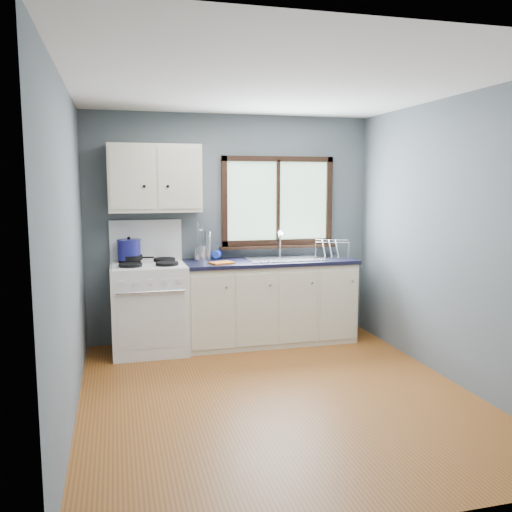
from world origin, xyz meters
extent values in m
cube|color=brown|center=(0.00, 0.00, -0.01)|extent=(3.20, 3.60, 0.02)
cube|color=white|center=(0.00, 0.00, 2.51)|extent=(3.20, 3.60, 0.02)
cube|color=#586165|center=(0.00, 1.81, 1.25)|extent=(3.20, 0.02, 2.50)
cube|color=#586165|center=(0.00, -1.81, 1.25)|extent=(3.20, 0.02, 2.50)
cube|color=#586165|center=(-1.61, 0.00, 1.25)|extent=(0.02, 3.60, 2.50)
cube|color=#586165|center=(1.61, 0.00, 1.25)|extent=(0.02, 3.60, 2.50)
cube|color=white|center=(-0.95, 1.47, 0.46)|extent=(0.76, 0.65, 0.92)
cube|color=white|center=(-0.95, 1.77, 1.14)|extent=(0.76, 0.05, 0.44)
cube|color=silver|center=(-0.95, 1.47, 0.93)|extent=(0.72, 0.59, 0.01)
cylinder|color=black|center=(-1.13, 1.32, 0.95)|extent=(0.23, 0.23, 0.03)
cylinder|color=black|center=(-0.77, 1.32, 0.95)|extent=(0.23, 0.23, 0.03)
cylinder|color=black|center=(-1.13, 1.61, 0.95)|extent=(0.23, 0.23, 0.03)
cylinder|color=black|center=(-0.77, 1.61, 0.95)|extent=(0.23, 0.23, 0.03)
cylinder|color=silver|center=(-0.95, 1.12, 0.70)|extent=(0.66, 0.02, 0.02)
cube|color=silver|center=(-0.95, 1.14, 0.40)|extent=(0.66, 0.01, 0.55)
cube|color=beige|center=(0.36, 1.49, 0.44)|extent=(1.85, 0.60, 0.88)
cube|color=black|center=(0.36, 1.51, 0.04)|extent=(1.85, 0.54, 0.08)
cube|color=black|center=(0.36, 1.49, 0.90)|extent=(1.89, 0.64, 0.04)
cube|color=silver|center=(0.54, 1.49, 0.92)|extent=(0.84, 0.46, 0.01)
cube|color=silver|center=(0.34, 1.49, 0.85)|extent=(0.36, 0.40, 0.14)
cube|color=silver|center=(0.74, 1.49, 0.85)|extent=(0.36, 0.40, 0.14)
cylinder|color=silver|center=(0.54, 1.69, 1.06)|extent=(0.02, 0.02, 0.28)
cylinder|color=silver|center=(0.54, 1.62, 1.19)|extent=(0.02, 0.16, 0.02)
sphere|color=silver|center=(0.54, 1.69, 1.20)|extent=(0.04, 0.04, 0.04)
cube|color=#9EC6A8|center=(0.54, 1.79, 1.55)|extent=(1.22, 0.01, 0.92)
cube|color=black|center=(0.54, 1.77, 2.02)|extent=(1.30, 0.05, 0.06)
cube|color=black|center=(0.54, 1.77, 1.08)|extent=(1.30, 0.05, 0.06)
cube|color=black|center=(-0.08, 1.77, 1.55)|extent=(0.06, 0.05, 1.00)
cube|color=black|center=(1.16, 1.77, 1.55)|extent=(0.06, 0.05, 1.00)
cube|color=black|center=(0.54, 1.77, 1.55)|extent=(0.03, 0.05, 0.92)
cube|color=black|center=(0.54, 1.74, 1.03)|extent=(1.36, 0.10, 0.03)
cube|color=beige|center=(-0.85, 1.63, 1.80)|extent=(0.95, 0.32, 0.70)
cube|color=beige|center=(-1.09, 1.46, 1.80)|extent=(0.44, 0.01, 0.62)
cube|color=beige|center=(-0.61, 1.46, 1.80)|extent=(0.44, 0.01, 0.62)
sphere|color=black|center=(-0.97, 1.45, 1.72)|extent=(0.03, 0.03, 0.03)
sphere|color=black|center=(-0.73, 1.45, 1.72)|extent=(0.03, 0.03, 0.03)
cylinder|color=black|center=(-1.12, 1.60, 0.98)|extent=(0.29, 0.29, 0.05)
cube|color=black|center=(-0.95, 1.56, 0.98)|extent=(0.13, 0.06, 0.01)
cylinder|color=navy|center=(-1.13, 1.61, 1.06)|extent=(0.27, 0.27, 0.20)
cylinder|color=navy|center=(-1.13, 1.61, 1.17)|extent=(0.28, 0.28, 0.01)
sphere|color=black|center=(-1.13, 1.61, 1.18)|extent=(0.04, 0.04, 0.04)
cylinder|color=silver|center=(-0.38, 1.67, 1.00)|extent=(0.14, 0.14, 0.16)
cylinder|color=silver|center=(-0.36, 1.68, 1.16)|extent=(0.01, 0.01, 0.23)
cylinder|color=silver|center=(-0.40, 1.69, 1.19)|extent=(0.01, 0.01, 0.28)
cylinder|color=silver|center=(-0.38, 1.65, 1.15)|extent=(0.01, 0.01, 0.21)
cylinder|color=silver|center=(-0.29, 1.69, 1.08)|extent=(0.09, 0.09, 0.31)
imported|color=blue|center=(-0.21, 1.66, 1.05)|extent=(0.13, 0.13, 0.26)
cube|color=#C9651B|center=(-0.20, 1.35, 0.93)|extent=(0.27, 0.23, 0.02)
cube|color=silver|center=(1.09, 1.50, 0.93)|extent=(0.47, 0.42, 0.01)
cylinder|color=silver|center=(0.87, 1.44, 1.01)|extent=(0.01, 0.01, 0.18)
cylinder|color=silver|center=(1.21, 1.31, 1.01)|extent=(0.01, 0.01, 0.18)
cylinder|color=silver|center=(0.97, 1.70, 1.01)|extent=(0.01, 0.01, 0.18)
cylinder|color=silver|center=(1.32, 1.57, 1.01)|extent=(0.01, 0.01, 0.18)
cylinder|color=silver|center=(1.04, 1.38, 1.10)|extent=(0.35, 0.14, 0.01)
cylinder|color=silver|center=(1.14, 1.63, 1.10)|extent=(0.35, 0.14, 0.01)
cylinder|color=white|center=(1.01, 1.54, 1.02)|extent=(0.12, 0.21, 0.20)
cylinder|color=white|center=(1.08, 1.51, 1.02)|extent=(0.12, 0.21, 0.20)
cylinder|color=white|center=(1.14, 1.48, 1.02)|extent=(0.12, 0.21, 0.20)
camera|label=1|loc=(-1.26, -4.13, 1.76)|focal=38.00mm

